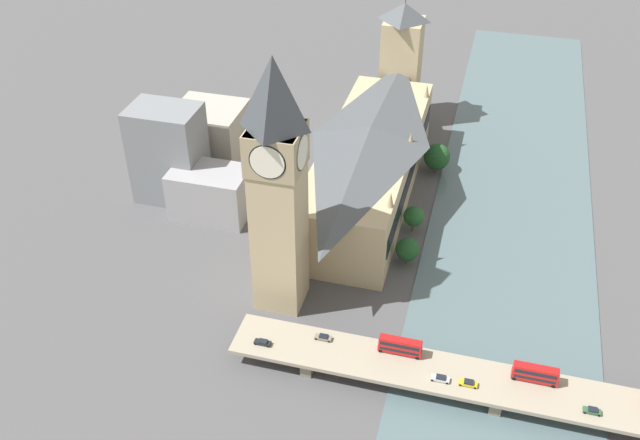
{
  "coord_description": "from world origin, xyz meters",
  "views": [
    {
      "loc": [
        -20.88,
        202.55,
        146.03
      ],
      "look_at": [
        23.3,
        38.37,
        21.15
      ],
      "focal_mm": 40.0,
      "sensor_mm": 36.0,
      "label": 1
    }
  ],
  "objects": [
    {
      "name": "city_block_east",
      "position": [
        80.17,
        -14.26,
        12.12
      ],
      "size": [
        24.98,
        22.65,
        24.25
      ],
      "color": "#A39E93",
      "rests_on": "ground_plane"
    },
    {
      "name": "tree_embankment_near",
      "position": [
        -1.13,
        8.46,
        6.09
      ],
      "size": [
        7.0,
        7.0,
        9.61
      ],
      "color": "brown",
      "rests_on": "ground_plane"
    },
    {
      "name": "double_decker_bus_mid",
      "position": [
        -41.76,
        70.65,
        8.37
      ],
      "size": [
        11.46,
        2.6,
        4.86
      ],
      "color": "red",
      "rests_on": "road_bridge"
    },
    {
      "name": "parliament_hall",
      "position": [
        17.82,
        -8.0,
        14.24
      ],
      "size": [
        30.11,
        98.66,
        28.63
      ],
      "color": "tan",
      "rests_on": "ground_plane"
    },
    {
      "name": "car_southbound_lead",
      "position": [
        -55.68,
        77.36,
        6.4
      ],
      "size": [
        4.24,
        1.75,
        1.43
      ],
      "color": "#2D5638",
      "rests_on": "road_bridge"
    },
    {
      "name": "double_decker_bus_lead",
      "position": [
        -7.13,
        70.13,
        8.37
      ],
      "size": [
        11.53,
        2.54,
        4.87
      ],
      "color": "red",
      "rests_on": "road_bridge"
    },
    {
      "name": "city_block_west",
      "position": [
        85.97,
        9.33,
        17.52
      ],
      "size": [
        23.9,
        17.12,
        35.03
      ],
      "color": "slate",
      "rests_on": "ground_plane"
    },
    {
      "name": "clock_tower",
      "position": [
        31.43,
        51.99,
        41.38
      ],
      "size": [
        14.56,
        14.56,
        77.85
      ],
      "color": "tan",
      "rests_on": "ground_plane"
    },
    {
      "name": "car_northbound_mid",
      "position": [
        28.98,
        76.57,
        6.37
      ],
      "size": [
        4.57,
        1.77,
        1.33
      ],
      "color": "black",
      "rests_on": "road_bridge"
    },
    {
      "name": "ground_plane",
      "position": [
        0.0,
        0.0,
        0.0
      ],
      "size": [
        600.0,
        600.0,
        0.0
      ],
      "primitive_type": "plane",
      "color": "#4C4C4F"
    },
    {
      "name": "tree_embankment_mid",
      "position": [
        -3.6,
        -31.04,
        6.62
      ],
      "size": [
        9.96,
        9.96,
        11.61
      ],
      "color": "brown",
      "rests_on": "ground_plane"
    },
    {
      "name": "river_water",
      "position": [
        -33.25,
        0.0,
        0.15
      ],
      "size": [
        54.5,
        360.0,
        0.3
      ],
      "primitive_type": "cube",
      "color": "#4C6066",
      "rests_on": "ground_plane"
    },
    {
      "name": "car_northbound_tail",
      "position": [
        -18.76,
        76.75,
        6.38
      ],
      "size": [
        4.75,
        1.91,
        1.35
      ],
      "color": "silver",
      "rests_on": "road_bridge"
    },
    {
      "name": "city_block_center",
      "position": [
        68.11,
        16.68,
        8.79
      ],
      "size": [
        26.24,
        16.86,
        17.57
      ],
      "color": "#939399",
      "rests_on": "ground_plane"
    },
    {
      "name": "victoria_tower",
      "position": [
        17.88,
        -69.0,
        25.27
      ],
      "size": [
        15.33,
        15.33,
        54.55
      ],
      "color": "tan",
      "rests_on": "ground_plane"
    },
    {
      "name": "tree_embankment_far",
      "position": [
        -1.92,
        25.68,
        5.44
      ],
      "size": [
        7.53,
        7.53,
        9.22
      ],
      "color": "brown",
      "rests_on": "ground_plane"
    },
    {
      "name": "car_southbound_mid",
      "position": [
        -25.77,
        76.49,
        6.41
      ],
      "size": [
        4.65,
        1.88,
        1.46
      ],
      "color": "gold",
      "rests_on": "road_bridge"
    },
    {
      "name": "car_northbound_lead",
      "position": [
        13.73,
        70.53,
        6.37
      ],
      "size": [
        4.58,
        1.82,
        1.34
      ],
      "color": "slate",
      "rests_on": "road_bridge"
    },
    {
      "name": "road_bridge",
      "position": [
        -33.25,
        73.89,
        4.61
      ],
      "size": [
        141.0,
        14.49,
        5.69
      ],
      "color": "gray",
      "rests_on": "ground_plane"
    }
  ]
}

